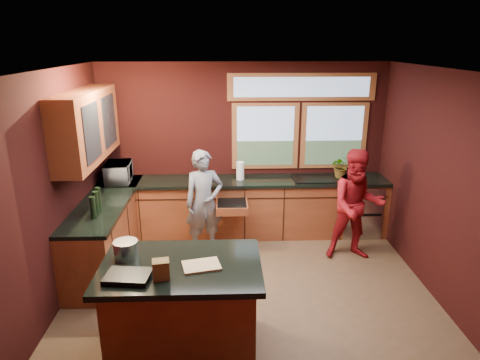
{
  "coord_description": "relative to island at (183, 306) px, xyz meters",
  "views": [
    {
      "loc": [
        -0.29,
        -4.66,
        2.99
      ],
      "look_at": [
        -0.11,
        0.4,
        1.34
      ],
      "focal_mm": 32.0,
      "sensor_mm": 36.0,
      "label": 1
    }
  ],
  "objects": [
    {
      "name": "floor",
      "position": [
        0.73,
        0.98,
        -0.48
      ],
      "size": [
        4.5,
        4.5,
        0.0
      ],
      "primitive_type": "plane",
      "color": "brown",
      "rests_on": "ground"
    },
    {
      "name": "room_shell",
      "position": [
        0.13,
        1.31,
        1.32
      ],
      "size": [
        4.52,
        4.02,
        2.71
      ],
      "color": "black",
      "rests_on": "ground"
    },
    {
      "name": "back_counter",
      "position": [
        0.93,
        2.68,
        -0.01
      ],
      "size": [
        4.5,
        0.64,
        0.93
      ],
      "color": "maroon",
      "rests_on": "floor"
    },
    {
      "name": "left_counter",
      "position": [
        -1.22,
        1.83,
        -0.01
      ],
      "size": [
        0.64,
        2.3,
        0.93
      ],
      "color": "maroon",
      "rests_on": "floor"
    },
    {
      "name": "island",
      "position": [
        0.0,
        0.0,
        0.0
      ],
      "size": [
        1.55,
        1.05,
        0.95
      ],
      "color": "maroon",
      "rests_on": "floor"
    },
    {
      "name": "person_grey",
      "position": [
        0.13,
        2.1,
        0.29
      ],
      "size": [
        0.65,
        0.52,
        1.55
      ],
      "primitive_type": "imported",
      "rotation": [
        0.0,
        0.0,
        0.31
      ],
      "color": "slate",
      "rests_on": "floor"
    },
    {
      "name": "person_red",
      "position": [
        2.27,
        1.83,
        0.32
      ],
      "size": [
        0.8,
        0.64,
        1.6
      ],
      "primitive_type": "imported",
      "rotation": [
        0.0,
        0.0,
        -0.04
      ],
      "color": "maroon",
      "rests_on": "floor"
    },
    {
      "name": "microwave",
      "position": [
        -1.19,
        2.62,
        0.6
      ],
      "size": [
        0.42,
        0.58,
        0.3
      ],
      "primitive_type": "imported",
      "rotation": [
        0.0,
        0.0,
        1.67
      ],
      "color": "#999999",
      "rests_on": "left_counter"
    },
    {
      "name": "potted_plant",
      "position": [
        2.27,
        2.73,
        0.63
      ],
      "size": [
        0.32,
        0.28,
        0.36
      ],
      "primitive_type": "imported",
      "color": "#999999",
      "rests_on": "back_counter"
    },
    {
      "name": "paper_towel",
      "position": [
        0.67,
        2.68,
        0.59
      ],
      "size": [
        0.12,
        0.12,
        0.28
      ],
      "primitive_type": "cylinder",
      "color": "white",
      "rests_on": "back_counter"
    },
    {
      "name": "cutting_board",
      "position": [
        0.2,
        -0.05,
        0.48
      ],
      "size": [
        0.4,
        0.32,
        0.02
      ],
      "primitive_type": "cube",
      "rotation": [
        0.0,
        0.0,
        0.23
      ],
      "color": "tan",
      "rests_on": "island"
    },
    {
      "name": "stock_pot",
      "position": [
        -0.55,
        0.15,
        0.56
      ],
      "size": [
        0.24,
        0.24,
        0.18
      ],
      "primitive_type": "cylinder",
      "color": "silver",
      "rests_on": "island"
    },
    {
      "name": "paper_bag",
      "position": [
        -0.15,
        -0.25,
        0.56
      ],
      "size": [
        0.17,
        0.14,
        0.18
      ],
      "primitive_type": "cube",
      "rotation": [
        0.0,
        0.0,
        0.16
      ],
      "color": "brown",
      "rests_on": "island"
    },
    {
      "name": "black_tray",
      "position": [
        -0.45,
        -0.25,
        0.49
      ],
      "size": [
        0.43,
        0.32,
        0.05
      ],
      "primitive_type": "cube",
      "rotation": [
        0.0,
        0.0,
        -0.11
      ],
      "color": "black",
      "rests_on": "island"
    }
  ]
}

